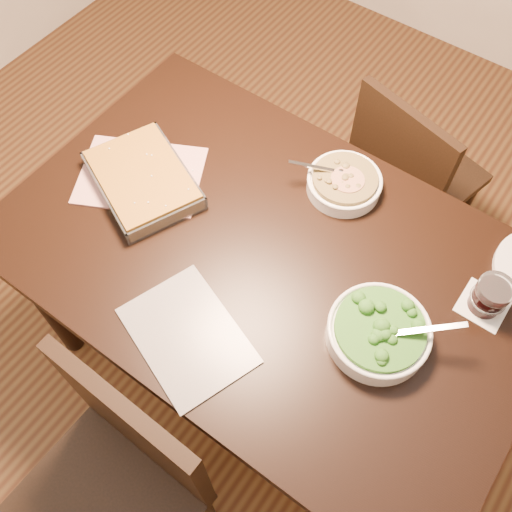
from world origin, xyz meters
TOP-DOWN VIEW (x-y plane):
  - ground at (0.00, 0.00)m, footprint 4.00×4.00m
  - table at (0.00, 0.00)m, footprint 1.40×0.90m
  - magazine_a at (-0.44, -0.00)m, footprint 0.42×0.38m
  - magazine_b at (-0.03, -0.30)m, footprint 0.37×0.32m
  - coaster at (0.51, 0.19)m, footprint 0.11×0.11m
  - stew_bowl at (0.04, 0.29)m, footprint 0.21×0.21m
  - broccoli_bowl at (0.34, -0.04)m, footprint 0.25×0.24m
  - baking_dish at (-0.41, -0.02)m, footprint 0.39×0.34m
  - wine_tumbler at (0.51, 0.19)m, footprint 0.09×0.09m
  - chair_near at (-0.01, -0.64)m, footprint 0.43×0.43m
  - chair_far at (0.10, 0.71)m, footprint 0.46×0.46m

SIDE VIEW (x-z plane):
  - ground at x=0.00m, z-range 0.00..0.00m
  - chair_far at x=0.10m, z-range 0.05..0.86m
  - chair_near at x=-0.01m, z-range 0.05..0.95m
  - table at x=0.00m, z-range 0.28..1.03m
  - coaster at x=0.51m, z-range 0.75..0.75m
  - magazine_b at x=-0.03m, z-range 0.75..0.76m
  - magazine_a at x=-0.44m, z-range 0.75..0.76m
  - baking_dish at x=-0.41m, z-range 0.75..0.81m
  - stew_bowl at x=0.04m, z-range 0.74..0.82m
  - broccoli_bowl at x=0.34m, z-range 0.74..0.83m
  - wine_tumbler at x=0.51m, z-range 0.76..0.85m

